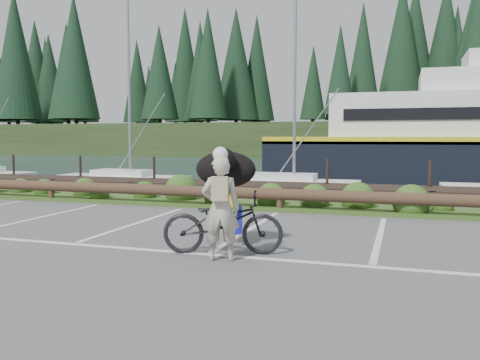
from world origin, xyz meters
name	(u,v)px	position (x,y,z in m)	size (l,w,h in m)	color
ground	(217,249)	(0.00, 0.00, 0.00)	(72.00, 72.00, 0.00)	#4E4E50
harbor_backdrop	(387,148)	(0.39, 78.47, 0.00)	(170.00, 160.00, 30.00)	#1B2F41
vegetation_strip	(286,206)	(0.00, 5.30, 0.05)	(34.00, 1.60, 0.10)	#3D5B21
log_rail	(280,212)	(0.00, 4.60, 0.00)	(32.00, 0.30, 0.60)	#443021
bicycle	(223,223)	(0.20, -0.26, 0.52)	(0.69, 1.97, 1.04)	black
cyclist	(221,209)	(0.33, -0.70, 0.82)	(0.60, 0.39, 1.63)	#BCB09F
dog	(226,169)	(0.04, 0.35, 1.35)	(1.10, 0.54, 0.64)	black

